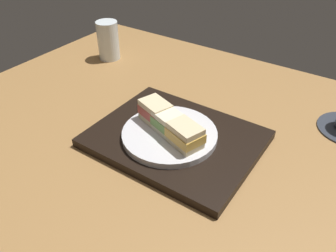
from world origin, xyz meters
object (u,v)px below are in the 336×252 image
(sandwich_near, at_px, (155,112))
(drinking_glass, at_px, (108,40))
(sandwich_plate, at_px, (170,134))
(sandwich_far, at_px, (185,135))
(sandwich_middle, at_px, (170,123))

(sandwich_near, bearing_deg, drinking_glass, 146.05)
(sandwich_plate, distance_m, drinking_glass, 0.51)
(sandwich_near, bearing_deg, sandwich_far, -19.51)
(sandwich_middle, bearing_deg, sandwich_far, -19.51)
(sandwich_plate, distance_m, sandwich_far, 0.06)
(sandwich_far, relative_size, drinking_glass, 0.69)
(sandwich_far, bearing_deg, sandwich_plate, 160.49)
(sandwich_middle, bearing_deg, drinking_glass, 147.59)
(sandwich_plate, xyz_separation_m, sandwich_middle, (-0.00, 0.00, 0.03))
(sandwich_near, xyz_separation_m, sandwich_middle, (0.05, -0.02, -0.00))
(sandwich_near, xyz_separation_m, sandwich_far, (0.10, -0.04, -0.00))
(sandwich_plate, height_order, sandwich_near, sandwich_near)
(drinking_glass, bearing_deg, sandwich_middle, -32.41)
(sandwich_near, height_order, drinking_glass, drinking_glass)
(sandwich_near, bearing_deg, sandwich_middle, -19.51)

